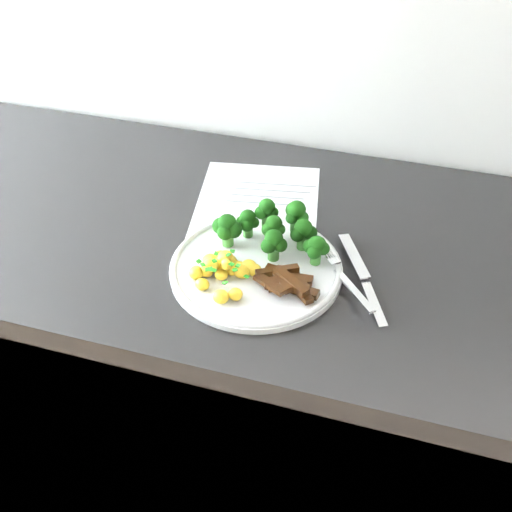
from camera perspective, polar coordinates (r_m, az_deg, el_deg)
name	(u,v)px	position (r m, az deg, el deg)	size (l,w,h in m)	color
counter	(301,411)	(1.29, 4.27, -14.46)	(2.36, 0.59, 0.89)	black
recipe_paper	(256,211)	(1.04, -0.01, 4.32)	(0.26, 0.33, 0.00)	white
plate	(256,267)	(0.91, 0.00, -1.08)	(0.26, 0.26, 0.02)	white
broccoli	(273,228)	(0.93, 1.63, 2.64)	(0.19, 0.11, 0.07)	#316C24
potatoes	(225,269)	(0.89, -3.00, -1.22)	(0.10, 0.10, 0.04)	yellow
beef_strips	(287,282)	(0.87, 2.97, -2.44)	(0.10, 0.08, 0.03)	black
fork	(346,279)	(0.89, 8.56, -2.21)	(0.11, 0.13, 0.01)	silver
knife	(367,289)	(0.89, 10.49, -3.07)	(0.10, 0.19, 0.02)	silver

